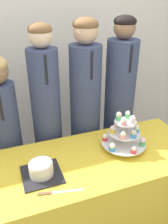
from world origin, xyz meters
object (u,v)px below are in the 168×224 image
cupcake_stand (125,133)px  student_3 (118,112)px  student_2 (85,117)px  round_cake (41,168)px  student_0 (7,141)px  cake_knife (53,193)px  student_1 (48,125)px

cupcake_stand → student_3: 0.51m
student_2 → student_3: bearing=0.0°
round_cake → student_0: student_0 is taller
round_cake → cupcake_stand: size_ratio=0.75×
cake_knife → cupcake_stand: size_ratio=0.81×
round_cake → cake_knife: bearing=-80.1°
cake_knife → student_3: bearing=54.1°
student_0 → student_2: bearing=0.0°
student_0 → student_3: bearing=0.0°
cake_knife → cupcake_stand: (0.62, 0.26, 0.13)m
round_cake → student_1: (0.16, 0.55, -0.02)m
student_1 → student_3: size_ratio=0.98×
student_2 → student_1: bearing=-180.0°
student_0 → student_3: student_3 is taller
student_1 → student_2: bearing=0.0°
round_cake → cake_knife: (0.03, -0.17, -0.06)m
round_cake → student_1: size_ratio=0.16×
cupcake_stand → student_3: size_ratio=0.20×
student_0 → student_1: (0.35, 0.00, 0.09)m
student_0 → student_1: student_1 is taller
cupcake_stand → student_2: 0.49m
student_0 → round_cake: bearing=-71.7°
student_1 → student_0: bearing=-180.0°
cake_knife → student_0: bearing=118.6°
cake_knife → student_1: student_1 is taller
cake_knife → student_2: bearing=68.9°
round_cake → cupcake_stand: 0.66m
cake_knife → student_2: size_ratio=0.17×
round_cake → student_0: bearing=108.3°
student_0 → student_2: size_ratio=0.86×
student_1 → round_cake: bearing=-106.5°
cupcake_stand → student_0: bearing=150.7°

